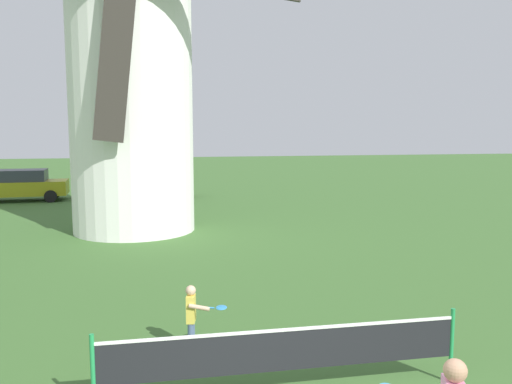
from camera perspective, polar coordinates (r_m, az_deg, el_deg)
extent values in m
cylinder|color=white|center=(19.00, -13.33, 9.92)|extent=(4.20, 4.20, 9.34)
cylinder|color=#238E4C|center=(7.31, -17.22, -18.49)|extent=(0.06, 0.06, 1.10)
cylinder|color=#238E4C|center=(8.34, 20.39, -15.32)|extent=(0.06, 0.06, 1.10)
cube|color=black|center=(7.39, 3.04, -16.80)|extent=(4.90, 0.01, 0.55)
cube|color=white|center=(7.28, 3.06, -14.68)|extent=(4.90, 0.02, 0.04)
sphere|color=tan|center=(5.58, 20.75, -17.61)|extent=(0.22, 0.22, 0.22)
cylinder|color=slate|center=(9.08, -6.94, -15.08)|extent=(0.10, 0.10, 0.50)
cylinder|color=slate|center=(8.95, -7.06, -15.41)|extent=(0.10, 0.10, 0.50)
cube|color=#E5CC4C|center=(8.84, -7.05, -12.40)|extent=(0.18, 0.27, 0.45)
sphere|color=#DBB28E|center=(8.75, -7.08, -10.53)|extent=(0.17, 0.17, 0.17)
cylinder|color=#DBB28E|center=(9.00, -6.91, -12.18)|extent=(0.07, 0.07, 0.33)
cylinder|color=#DBB28E|center=(8.67, -6.16, -12.32)|extent=(0.35, 0.14, 0.13)
cylinder|color=#338CCC|center=(8.66, -5.26, -12.34)|extent=(0.22, 0.07, 0.04)
ellipsoid|color=#338CCC|center=(8.64, -3.77, -12.36)|extent=(0.22, 0.27, 0.03)
cube|color=#999919|center=(28.57, -24.16, 0.39)|extent=(4.55, 1.93, 0.70)
cube|color=#2D333D|center=(28.51, -24.23, 1.65)|extent=(2.58, 1.62, 0.56)
cylinder|color=black|center=(29.21, -20.90, -0.01)|extent=(0.61, 0.21, 0.60)
cylinder|color=black|center=(27.53, -21.33, -0.43)|extent=(0.61, 0.21, 0.60)
cube|color=#1E232D|center=(27.78, -11.39, 0.70)|extent=(4.15, 1.76, 0.70)
cube|color=#2D333D|center=(27.72, -11.42, 2.00)|extent=(2.33, 1.53, 0.56)
cylinder|color=black|center=(28.70, -8.59, 0.26)|extent=(0.60, 0.19, 0.60)
cylinder|color=black|center=(27.02, -8.39, -0.16)|extent=(0.60, 0.19, 0.60)
cylinder|color=black|center=(28.69, -14.18, 0.12)|extent=(0.60, 0.19, 0.60)
cylinder|color=black|center=(27.01, -14.33, -0.31)|extent=(0.60, 0.19, 0.60)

